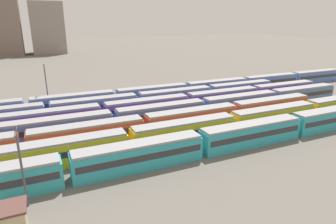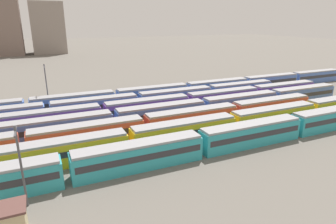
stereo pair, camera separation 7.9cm
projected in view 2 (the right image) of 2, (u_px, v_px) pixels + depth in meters
train_track_0 at (251, 134)px, 46.71m from camera, size 93.60×3.06×3.75m
train_track_1 at (232, 123)px, 51.28m from camera, size 112.50×3.06×3.75m
train_track_2 at (144, 126)px, 50.06m from camera, size 74.70×3.06×3.75m
train_track_3 at (162, 114)px, 56.74m from camera, size 93.60×3.06×3.75m
train_track_4 at (148, 107)px, 60.88m from camera, size 93.60×3.06×3.75m
train_track_5 at (138, 101)px, 65.24m from camera, size 74.70×3.06×3.75m
train_track_6 at (187, 90)px, 75.70m from camera, size 112.50×3.06×3.75m
catenary_pole_0 at (21, 163)px, 30.13m from camera, size 0.24×3.20×9.30m
catenary_pole_1 at (47, 85)px, 64.12m from camera, size 0.24×3.20×10.26m
signal_hut at (7, 221)px, 26.89m from camera, size 3.60×3.00×3.04m
distant_building_2 at (48, 28)px, 173.96m from camera, size 18.53×17.92×29.67m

